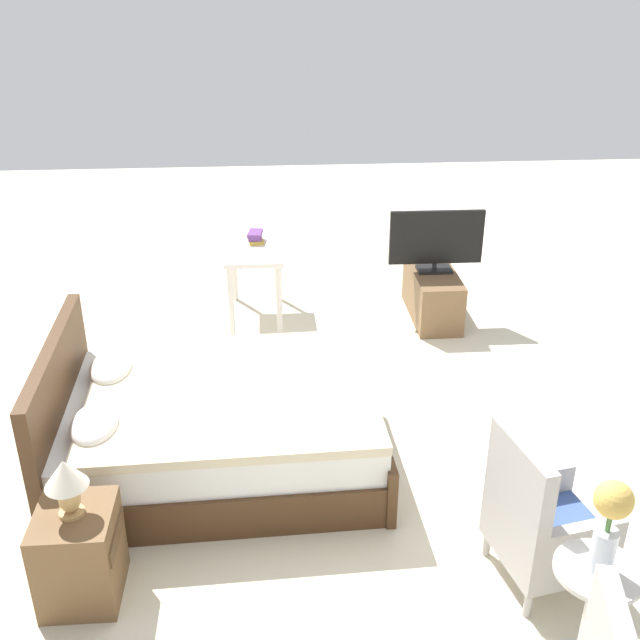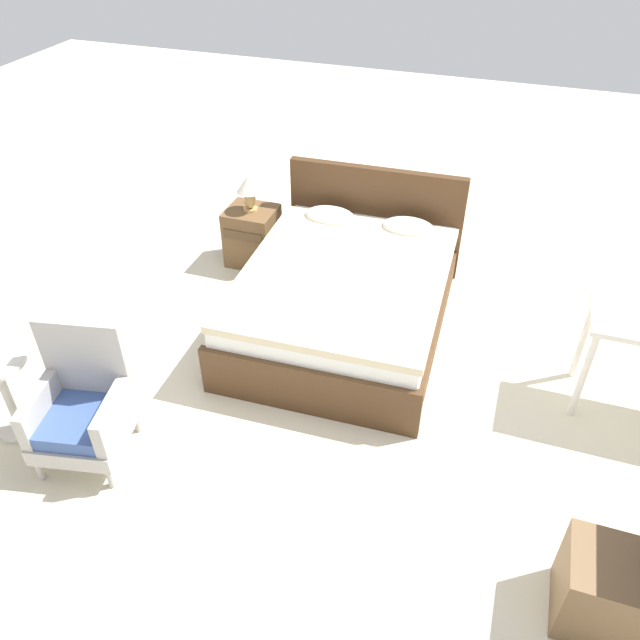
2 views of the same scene
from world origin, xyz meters
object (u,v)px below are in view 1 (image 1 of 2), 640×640
at_px(flower_vase, 610,518).
at_px(side_table, 591,607).
at_px(bed, 213,426).
at_px(nightstand, 80,554).
at_px(book_stack, 255,237).
at_px(vanity_desk, 254,255).
at_px(armchair_by_window_right, 541,524).
at_px(table_lamp, 66,480).
at_px(tv_stand, 432,294).
at_px(tv_flatscreen, 436,240).

bearing_deg(flower_vase, side_table, -153.43).
distance_m(bed, nightstand, 1.28).
xyz_separation_m(flower_vase, book_stack, (4.06, 1.55, -0.10)).
distance_m(flower_vase, vanity_desk, 4.32).
height_order(armchair_by_window_right, vanity_desk, armchair_by_window_right).
relative_size(bed, flower_vase, 4.47).
bearing_deg(table_lamp, book_stack, -15.29).
bearing_deg(nightstand, tv_stand, -38.08).
distance_m(armchair_by_window_right, tv_stand, 3.37).
height_order(table_lamp, tv_stand, table_lamp).
bearing_deg(side_table, nightstand, 75.27).
bearing_deg(tv_flatscreen, bed, 138.43).
distance_m(bed, tv_flatscreen, 2.96).
height_order(table_lamp, tv_flatscreen, tv_flatscreen).
relative_size(armchair_by_window_right, vanity_desk, 0.88).
relative_size(tv_stand, tv_flatscreen, 1.11).
distance_m(tv_flatscreen, book_stack, 1.66).
distance_m(nightstand, vanity_desk, 3.51).
bearing_deg(book_stack, flower_vase, -159.12).
relative_size(side_table, tv_flatscreen, 0.71).
xyz_separation_m(side_table, nightstand, (0.65, 2.48, -0.12)).
relative_size(nightstand, table_lamp, 1.63).
distance_m(side_table, flower_vase, 0.52).
xyz_separation_m(flower_vase, tv_flatscreen, (3.95, -0.11, -0.14)).
distance_m(armchair_by_window_right, tv_flatscreen, 3.40).
bearing_deg(book_stack, vanity_desk, 162.47).
xyz_separation_m(armchair_by_window_right, tv_flatscreen, (3.37, -0.14, 0.40)).
xyz_separation_m(armchair_by_window_right, side_table, (-0.58, -0.03, 0.01)).
bearing_deg(side_table, tv_flatscreen, -1.53).
relative_size(bed, tv_stand, 2.22).
relative_size(side_table, book_stack, 2.66).
relative_size(nightstand, book_stack, 2.32).
bearing_deg(flower_vase, bed, 46.21).
relative_size(side_table, table_lamp, 1.87).
distance_m(side_table, tv_stand, 3.95).
height_order(table_lamp, vanity_desk, table_lamp).
xyz_separation_m(armchair_by_window_right, vanity_desk, (3.43, 1.53, 0.27)).
height_order(flower_vase, nightstand, flower_vase).
relative_size(tv_flatscreen, vanity_desk, 0.83).
bearing_deg(armchair_by_window_right, bed, 56.84).
bearing_deg(table_lamp, tv_stand, -38.09).
bearing_deg(flower_vase, vanity_desk, 21.25).
height_order(bed, book_stack, bed).
relative_size(flower_vase, vanity_desk, 0.46).
relative_size(bed, table_lamp, 6.47).
bearing_deg(tv_stand, book_stack, 86.20).
height_order(vanity_desk, book_stack, book_stack).
relative_size(side_table, nightstand, 1.15).
bearing_deg(vanity_desk, tv_flatscreen, -92.19).
bearing_deg(vanity_desk, side_table, -158.75).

